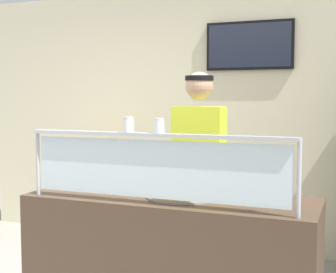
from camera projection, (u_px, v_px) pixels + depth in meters
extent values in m
cube|color=beige|center=(245.00, 119.00, 4.85)|extent=(6.21, 0.08, 2.70)
cube|color=black|center=(249.00, 46.00, 4.71)|extent=(0.87, 0.04, 0.48)
cube|color=#1E2333|center=(249.00, 45.00, 4.70)|extent=(0.82, 0.01, 0.43)
cube|color=#4C3828|center=(171.00, 270.00, 3.04)|extent=(1.81, 0.65, 0.95)
cylinder|color=#B2B5BC|center=(38.00, 162.00, 3.03)|extent=(0.02, 0.02, 0.42)
cylinder|color=#B2B5BC|center=(299.00, 178.00, 2.44)|extent=(0.02, 0.02, 0.42)
cube|color=silver|center=(154.00, 169.00, 2.74)|extent=(1.55, 0.01, 0.34)
cube|color=#B2B5BC|center=(154.00, 135.00, 2.72)|extent=(1.61, 0.06, 0.02)
cylinder|color=#9EA0A8|center=(182.00, 196.00, 2.98)|extent=(0.46, 0.46, 0.01)
cylinder|color=tan|center=(182.00, 194.00, 2.98)|extent=(0.44, 0.44, 0.02)
cylinder|color=gold|center=(182.00, 192.00, 2.98)|extent=(0.38, 0.38, 0.01)
cube|color=#ADAFB7|center=(181.00, 191.00, 2.96)|extent=(0.15, 0.29, 0.01)
cylinder|color=white|center=(128.00, 126.00, 2.78)|extent=(0.06, 0.06, 0.07)
cylinder|color=white|center=(128.00, 128.00, 2.78)|extent=(0.05, 0.05, 0.05)
cylinder|color=silver|center=(128.00, 118.00, 2.77)|extent=(0.06, 0.06, 0.02)
cylinder|color=white|center=(159.00, 127.00, 2.70)|extent=(0.06, 0.06, 0.07)
cylinder|color=red|center=(159.00, 129.00, 2.71)|extent=(0.05, 0.05, 0.04)
cylinder|color=silver|center=(159.00, 120.00, 2.70)|extent=(0.06, 0.06, 0.02)
cylinder|color=#23232D|center=(185.00, 238.00, 3.73)|extent=(0.13, 0.13, 0.95)
cylinder|color=#23232D|center=(212.00, 241.00, 3.65)|extent=(0.13, 0.13, 0.95)
cube|color=#D8EA33|center=(199.00, 143.00, 3.63)|extent=(0.38, 0.21, 0.55)
sphere|color=tan|center=(199.00, 86.00, 3.59)|extent=(0.21, 0.21, 0.21)
cylinder|color=black|center=(199.00, 78.00, 3.59)|extent=(0.21, 0.21, 0.04)
cylinder|color=tan|center=(214.00, 160.00, 3.36)|extent=(0.08, 0.34, 0.08)
cube|color=#B7BABF|center=(99.00, 204.00, 5.00)|extent=(0.70, 0.55, 0.92)
cube|color=tan|center=(98.00, 158.00, 4.96)|extent=(0.47, 0.47, 0.04)
cube|color=tan|center=(98.00, 154.00, 4.96)|extent=(0.48, 0.48, 0.04)
cube|color=tan|center=(99.00, 149.00, 4.95)|extent=(0.46, 0.46, 0.04)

